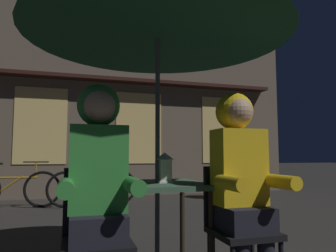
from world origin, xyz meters
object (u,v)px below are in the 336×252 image
at_px(cafe_table, 157,196).
at_px(person_right_hooded, 241,170).
at_px(chair_left, 96,231).
at_px(chair_right, 238,222).
at_px(potted_plant, 223,174).
at_px(lantern, 165,167).
at_px(bicycle_third, 93,187).
at_px(bicycle_second, 12,189).
at_px(patio_umbrella, 158,17).
at_px(person_left_hooded, 98,173).

xyz_separation_m(cafe_table, person_right_hooded, (0.48, -0.43, 0.21)).
height_order(chair_left, chair_right, same).
relative_size(chair_left, potted_plant, 0.95).
distance_m(lantern, bicycle_third, 3.87).
height_order(bicycle_second, potted_plant, potted_plant).
relative_size(patio_umbrella, chair_right, 2.66).
xyz_separation_m(patio_umbrella, person_right_hooded, (0.48, -0.43, -1.21)).
bearing_deg(patio_umbrella, chair_right, -37.55).
bearing_deg(chair_right, potted_plant, 64.65).
relative_size(chair_right, person_left_hooded, 0.62).
bearing_deg(person_right_hooded, lantern, 136.60).
height_order(chair_left, bicycle_second, chair_left).
distance_m(lantern, chair_right, 0.67).
relative_size(cafe_table, lantern, 3.20).
xyz_separation_m(cafe_table, patio_umbrella, (0.00, 0.00, 1.42)).
height_order(chair_left, person_right_hooded, person_right_hooded).
xyz_separation_m(person_left_hooded, potted_plant, (3.03, 4.42, -0.30)).
xyz_separation_m(lantern, chair_left, (-0.53, -0.35, -0.37)).
xyz_separation_m(lantern, bicycle_third, (-0.30, 3.83, -0.51)).
bearing_deg(person_left_hooded, bicycle_third, 86.84).
relative_size(person_left_hooded, bicycle_second, 0.84).
relative_size(chair_right, bicycle_third, 0.52).
xyz_separation_m(chair_left, bicycle_third, (0.23, 4.18, -0.14)).
xyz_separation_m(person_left_hooded, person_right_hooded, (0.96, 0.00, 0.00)).
bearing_deg(person_left_hooded, potted_plant, 55.60).
distance_m(bicycle_third, potted_plant, 2.81).
xyz_separation_m(chair_right, person_right_hooded, (0.00, -0.06, 0.36)).
xyz_separation_m(person_right_hooded, bicycle_third, (-0.73, 4.23, -0.50)).
bearing_deg(lantern, cafe_table, 158.03).
bearing_deg(lantern, patio_umbrella, 158.03).
bearing_deg(bicycle_second, potted_plant, 0.71).
height_order(patio_umbrella, person_right_hooded, patio_umbrella).
distance_m(patio_umbrella, chair_left, 1.68).
bearing_deg(person_left_hooded, bicycle_second, 105.06).
xyz_separation_m(person_left_hooded, bicycle_second, (-1.18, 4.37, -0.50)).
relative_size(lantern, person_left_hooded, 0.17).
bearing_deg(person_right_hooded, cafe_table, 138.43).
relative_size(patio_umbrella, person_right_hooded, 1.65).
distance_m(person_right_hooded, potted_plant, 4.89).
bearing_deg(patio_umbrella, person_right_hooded, -41.57).
height_order(person_left_hooded, bicycle_second, person_left_hooded).
distance_m(lantern, chair_left, 0.74).
distance_m(cafe_table, patio_umbrella, 1.42).
bearing_deg(chair_right, chair_left, 180.00).
bearing_deg(potted_plant, lantern, -121.85).
relative_size(lantern, person_right_hooded, 0.17).
bearing_deg(chair_right, cafe_table, 142.45).
distance_m(person_left_hooded, bicycle_second, 4.55).
xyz_separation_m(patio_umbrella, chair_left, (-0.48, -0.37, -1.57)).
bearing_deg(patio_umbrella, person_left_hooded, -138.43).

